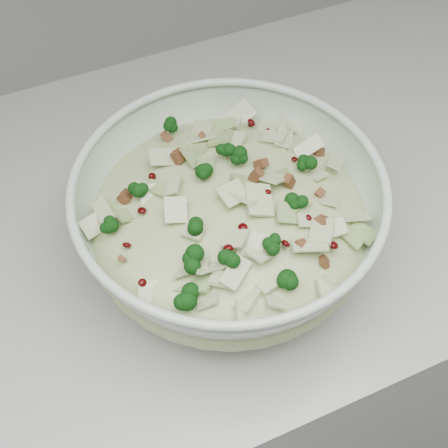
% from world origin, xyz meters
% --- Properties ---
extents(mixing_bowl, '(0.35, 0.35, 0.13)m').
position_xyz_m(mixing_bowl, '(0.39, 1.60, 0.97)').
color(mixing_bowl, silver).
rests_on(mixing_bowl, counter).
extents(salad, '(0.29, 0.29, 0.13)m').
position_xyz_m(salad, '(0.39, 1.60, 0.99)').
color(salad, '#AAB57C').
rests_on(salad, mixing_bowl).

